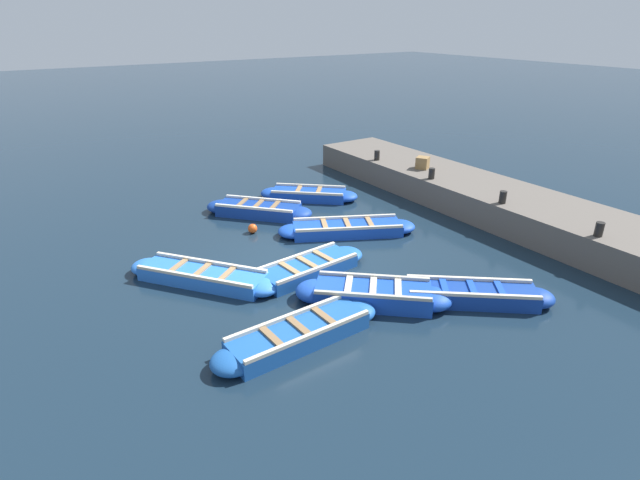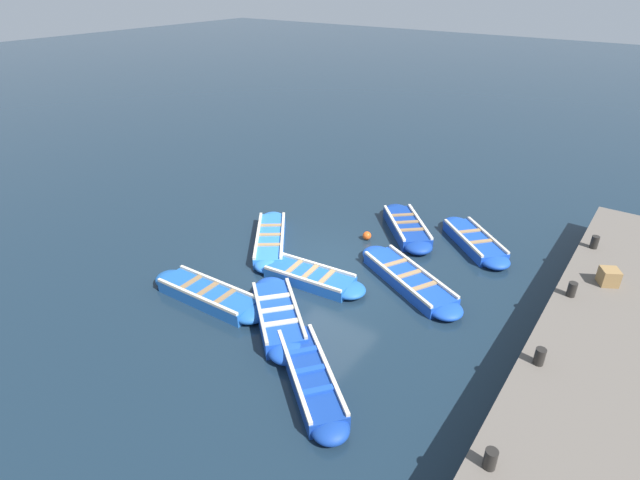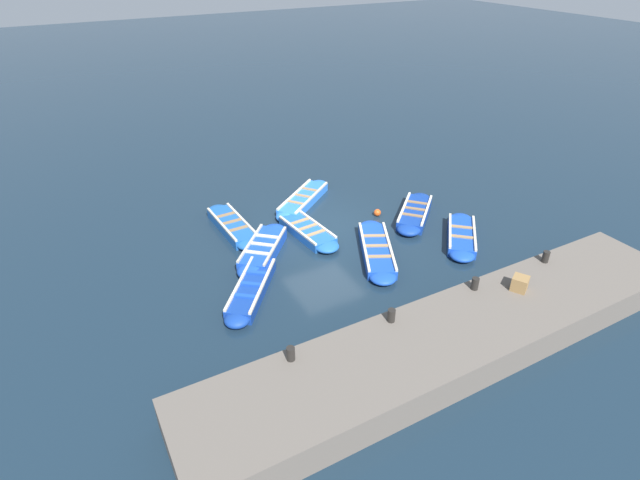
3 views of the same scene
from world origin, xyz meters
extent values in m
plane|color=#162838|center=(0.00, 0.00, 0.00)|extent=(120.00, 120.00, 0.00)
cube|color=navy|center=(0.74, 3.52, 0.18)|extent=(2.40, 2.49, 0.35)
ellipsoid|color=navy|center=(-0.12, 4.45, 0.18)|extent=(1.23, 1.23, 0.35)
ellipsoid|color=navy|center=(1.59, 2.59, 0.18)|extent=(1.23, 1.23, 0.35)
cube|color=silver|center=(0.42, 3.23, 0.39)|extent=(1.74, 1.88, 0.07)
cube|color=silver|center=(1.05, 3.81, 0.39)|extent=(1.74, 1.88, 0.07)
cube|color=olive|center=(0.37, 3.91, 0.37)|extent=(0.70, 0.66, 0.04)
cube|color=olive|center=(0.74, 3.52, 0.37)|extent=(0.70, 0.66, 0.04)
cube|color=olive|center=(1.10, 3.12, 0.37)|extent=(0.70, 0.66, 0.04)
cube|color=#1E59AD|center=(-0.07, -0.64, 0.15)|extent=(2.50, 1.15, 0.29)
ellipsoid|color=#1E59AD|center=(-1.27, -0.76, 0.15)|extent=(0.95, 0.92, 0.29)
ellipsoid|color=#1E59AD|center=(1.13, -0.52, 0.15)|extent=(0.95, 0.92, 0.29)
cube|color=beige|center=(-0.03, -1.05, 0.33)|extent=(2.37, 0.31, 0.07)
cube|color=beige|center=(-0.11, -0.22, 0.33)|extent=(2.37, 0.31, 0.07)
cube|color=#9E7A51|center=(-0.58, -0.69, 0.31)|extent=(0.22, 0.81, 0.04)
cube|color=#9E7A51|center=(-0.07, -0.64, 0.31)|extent=(0.22, 0.81, 0.04)
cube|color=#9E7A51|center=(0.44, -0.59, 0.31)|extent=(0.22, 0.81, 0.04)
cube|color=navy|center=(2.20, -3.67, 0.17)|extent=(2.66, 2.33, 0.34)
ellipsoid|color=navy|center=(1.11, -2.81, 0.17)|extent=(1.03, 1.03, 0.34)
ellipsoid|color=navy|center=(3.28, -4.52, 0.17)|extent=(1.03, 1.03, 0.34)
cube|color=beige|center=(1.98, -3.94, 0.38)|extent=(2.18, 1.74, 0.07)
cube|color=beige|center=(2.42, -3.39, 0.38)|extent=(2.18, 1.74, 0.07)
cube|color=#1947B7|center=(1.73, -3.30, 0.36)|extent=(0.54, 0.63, 0.04)
cube|color=#1947B7|center=(2.20, -3.67, 0.36)|extent=(0.54, 0.63, 0.04)
cube|color=#1947B7|center=(2.66, -4.03, 0.36)|extent=(0.54, 0.63, 0.04)
cube|color=#1947B7|center=(0.40, -2.53, 0.20)|extent=(2.48, 2.33, 0.40)
ellipsoid|color=#1947B7|center=(-0.54, -1.72, 0.20)|extent=(1.24, 1.24, 0.40)
ellipsoid|color=#1947B7|center=(1.33, -3.34, 0.20)|extent=(1.24, 1.24, 0.40)
cube|color=#B2AD9E|center=(0.12, -2.86, 0.43)|extent=(1.88, 1.65, 0.07)
cube|color=#B2AD9E|center=(0.68, -2.21, 0.43)|extent=(1.88, 1.65, 0.07)
cube|color=beige|center=(0.00, -2.19, 0.42)|extent=(0.65, 0.72, 0.04)
cube|color=beige|center=(0.40, -2.53, 0.42)|extent=(0.65, 0.72, 0.04)
cube|color=beige|center=(0.80, -2.88, 0.42)|extent=(0.65, 0.72, 0.04)
cube|color=#1E59AD|center=(-1.66, -2.87, 0.17)|extent=(2.81, 0.97, 0.33)
ellipsoid|color=#1E59AD|center=(-3.05, -2.92, 0.17)|extent=(0.84, 0.82, 0.33)
ellipsoid|color=#1E59AD|center=(-0.28, -2.81, 0.17)|extent=(0.84, 0.82, 0.33)
cube|color=beige|center=(-1.65, -3.25, 0.37)|extent=(2.72, 0.19, 0.07)
cube|color=beige|center=(-1.68, -2.48, 0.37)|extent=(2.72, 0.19, 0.07)
cube|color=olive|center=(-2.25, -2.89, 0.35)|extent=(0.17, 0.76, 0.04)
cube|color=olive|center=(-1.66, -2.87, 0.35)|extent=(0.17, 0.76, 0.04)
cube|color=olive|center=(-1.07, -2.84, 0.35)|extent=(0.17, 0.76, 0.04)
cube|color=#1947B7|center=(2.17, 0.81, 0.15)|extent=(3.14, 2.21, 0.31)
ellipsoid|color=#1947B7|center=(0.81, 1.50, 0.15)|extent=(1.17, 1.15, 0.31)
ellipsoid|color=#1947B7|center=(3.53, 0.12, 0.15)|extent=(1.17, 1.15, 0.31)
cube|color=beige|center=(1.98, 0.43, 0.34)|extent=(2.70, 1.43, 0.07)
cube|color=beige|center=(2.36, 1.19, 0.34)|extent=(2.70, 1.43, 0.07)
cube|color=#9E7A51|center=(1.59, 1.10, 0.33)|extent=(0.49, 0.79, 0.04)
cube|color=#9E7A51|center=(2.17, 0.81, 0.33)|extent=(0.49, 0.79, 0.04)
cube|color=#9E7A51|center=(2.75, 0.52, 0.33)|extent=(0.49, 0.79, 0.04)
cube|color=blue|center=(-2.32, 0.36, 0.16)|extent=(2.50, 2.89, 0.32)
ellipsoid|color=blue|center=(-3.24, 1.55, 0.16)|extent=(1.09, 1.10, 0.32)
ellipsoid|color=blue|center=(-1.40, -0.83, 0.16)|extent=(1.09, 1.10, 0.32)
cube|color=beige|center=(-2.62, 0.13, 0.35)|extent=(1.87, 2.38, 0.07)
cube|color=beige|center=(-2.02, 0.59, 0.35)|extent=(1.87, 2.38, 0.07)
cube|color=#9E7A51|center=(-2.71, 0.86, 0.34)|extent=(0.67, 0.56, 0.04)
cube|color=#9E7A51|center=(-2.32, 0.36, 0.34)|extent=(0.67, 0.56, 0.04)
cube|color=#9E7A51|center=(-1.93, -0.15, 0.34)|extent=(0.67, 0.56, 0.04)
cube|color=#1947B7|center=(2.84, 3.92, 0.16)|extent=(2.44, 2.30, 0.31)
ellipsoid|color=#1947B7|center=(1.92, 4.73, 0.16)|extent=(1.19, 1.19, 0.31)
ellipsoid|color=#1947B7|center=(3.76, 3.12, 0.16)|extent=(1.19, 1.19, 0.31)
cube|color=beige|center=(2.57, 3.61, 0.35)|extent=(1.85, 1.65, 0.07)
cube|color=beige|center=(3.11, 4.23, 0.35)|extent=(1.85, 1.65, 0.07)
cube|color=#9E7A51|center=(2.58, 4.15, 0.33)|extent=(0.63, 0.69, 0.04)
cube|color=#9E7A51|center=(3.10, 3.70, 0.33)|extent=(0.63, 0.69, 0.04)
cube|color=#605951|center=(6.93, 0.00, 0.42)|extent=(2.61, 14.44, 0.84)
cylinder|color=black|center=(5.97, -4.18, 1.02)|extent=(0.20, 0.20, 0.35)
cylinder|color=black|center=(5.97, -1.39, 1.02)|extent=(0.20, 0.20, 0.35)
cylinder|color=black|center=(5.97, 1.39, 1.02)|extent=(0.20, 0.20, 0.35)
cylinder|color=black|center=(5.97, 4.18, 1.02)|extent=(0.20, 0.20, 0.35)
cube|color=olive|center=(6.57, 2.44, 1.04)|extent=(0.55, 0.55, 0.40)
sphere|color=#E05119|center=(-0.05, 2.35, 0.14)|extent=(0.27, 0.27, 0.27)
camera|label=1|loc=(-5.67, -9.66, 5.67)|focal=28.00mm
camera|label=2|loc=(6.80, -9.75, 7.51)|focal=28.00mm
camera|label=3|loc=(13.57, -7.57, 9.07)|focal=28.00mm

